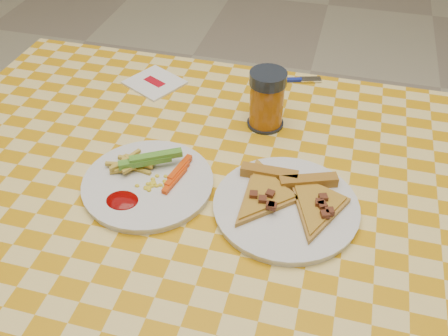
{
  "coord_description": "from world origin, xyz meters",
  "views": [
    {
      "loc": [
        0.15,
        -0.63,
        1.38
      ],
      "look_at": [
        -0.02,
        0.03,
        0.78
      ],
      "focal_mm": 40.0,
      "sensor_mm": 36.0,
      "label": 1
    }
  ],
  "objects_px": {
    "table": "(230,218)",
    "drink_glass": "(267,100)",
    "plate_left": "(148,184)",
    "plate_right": "(286,208)"
  },
  "relations": [
    {
      "from": "plate_right",
      "to": "drink_glass",
      "type": "distance_m",
      "value": 0.26
    },
    {
      "from": "plate_left",
      "to": "drink_glass",
      "type": "height_order",
      "value": "drink_glass"
    },
    {
      "from": "plate_right",
      "to": "drink_glass",
      "type": "bearing_deg",
      "value": 109.37
    },
    {
      "from": "table",
      "to": "plate_left",
      "type": "distance_m",
      "value": 0.17
    },
    {
      "from": "plate_right",
      "to": "drink_glass",
      "type": "xyz_separation_m",
      "value": [
        -0.08,
        0.24,
        0.05
      ]
    },
    {
      "from": "table",
      "to": "drink_glass",
      "type": "xyz_separation_m",
      "value": [
        0.02,
        0.21,
        0.13
      ]
    },
    {
      "from": "plate_left",
      "to": "plate_right",
      "type": "bearing_deg",
      "value": 1.37
    },
    {
      "from": "plate_left",
      "to": "plate_right",
      "type": "xyz_separation_m",
      "value": [
        0.25,
        0.01,
        0.0
      ]
    },
    {
      "from": "table",
      "to": "plate_right",
      "type": "distance_m",
      "value": 0.13
    },
    {
      "from": "plate_left",
      "to": "plate_right",
      "type": "relative_size",
      "value": 0.94
    }
  ]
}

